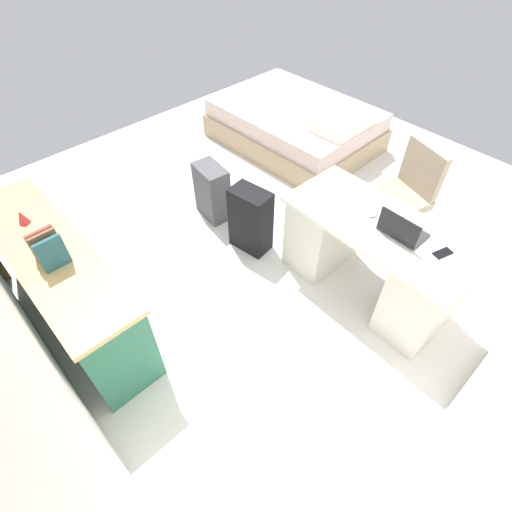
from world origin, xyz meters
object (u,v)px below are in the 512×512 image
object	(u,v)px
cell_phone_near_laptop	(443,253)
desk	(371,257)
office_chair	(401,201)
suitcase_black	(251,220)
suitcase_spare_grey	(212,192)
figurine_small	(22,217)
credenza	(67,286)
bed	(296,125)
computer_mouse	(373,213)
laptop	(401,230)

from	to	relation	value
cell_phone_near_laptop	desk	bearing A→B (deg)	23.21
office_chair	desk	bearing A→B (deg)	106.33
suitcase_black	suitcase_spare_grey	xyz separation A→B (m)	(0.60, -0.03, -0.03)
figurine_small	suitcase_spare_grey	bearing A→B (deg)	-93.32
credenza	suitcase_black	xyz separation A→B (m)	(-0.33, -1.56, -0.08)
desk	bed	distance (m)	2.42
suitcase_black	figurine_small	bearing A→B (deg)	57.58
office_chair	suitcase_black	distance (m)	1.38
bed	computer_mouse	world-z (taller)	computer_mouse
figurine_small	bed	bearing A→B (deg)	-84.81
computer_mouse	cell_phone_near_laptop	bearing A→B (deg)	-177.83
suitcase_black	laptop	size ratio (longest dim) A/B	2.02
desk	computer_mouse	xyz separation A→B (m)	(0.10, -0.04, 0.37)
desk	laptop	bearing A→B (deg)	177.99
desk	suitcase_black	xyz separation A→B (m)	(1.04, 0.35, -0.07)
computer_mouse	figurine_small	size ratio (longest dim) A/B	0.91
computer_mouse	credenza	bearing A→B (deg)	57.80
desk	figurine_small	world-z (taller)	figurine_small
suitcase_black	suitcase_spare_grey	world-z (taller)	suitcase_black
bed	cell_phone_near_laptop	bearing A→B (deg)	153.12
laptop	figurine_small	world-z (taller)	laptop
desk	bed	size ratio (longest dim) A/B	0.75
bed	suitcase_black	distance (m)	1.93
computer_mouse	cell_phone_near_laptop	size ratio (longest dim) A/B	0.74
bed	laptop	world-z (taller)	laptop
office_chair	suitcase_spare_grey	size ratio (longest dim) A/B	1.66
credenza	cell_phone_near_laptop	world-z (taller)	credenza
suitcase_spare_grey	laptop	world-z (taller)	laptop
office_chair	cell_phone_near_laptop	bearing A→B (deg)	134.11
office_chair	credenza	xyz separation A→B (m)	(1.15, 2.67, -0.02)
desk	office_chair	xyz separation A→B (m)	(0.22, -0.76, 0.03)
office_chair	bed	world-z (taller)	office_chair
desk	suitcase_black	size ratio (longest dim) A/B	2.28
cell_phone_near_laptop	figurine_small	world-z (taller)	figurine_small
credenza	suitcase_spare_grey	world-z (taller)	credenza
desk	office_chair	bearing A→B (deg)	-73.67
laptop	figurine_small	bearing A→B (deg)	45.18
credenza	figurine_small	world-z (taller)	figurine_small
credenza	bed	xyz separation A→B (m)	(0.65, -3.22, -0.15)
computer_mouse	office_chair	bearing A→B (deg)	-79.43
suitcase_spare_grey	figurine_small	distance (m)	1.69
desk	figurine_small	size ratio (longest dim) A/B	13.19
credenza	suitcase_spare_grey	size ratio (longest dim) A/B	3.17
office_chair	laptop	bearing A→B (deg)	116.55
desk	figurine_small	distance (m)	2.62
credenza	computer_mouse	bearing A→B (deg)	-123.14
office_chair	figurine_small	bearing A→B (deg)	60.44
desk	credenza	world-z (taller)	credenza
cell_phone_near_laptop	office_chair	bearing A→B (deg)	-29.11
suitcase_black	bed	bearing A→B (deg)	-67.98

